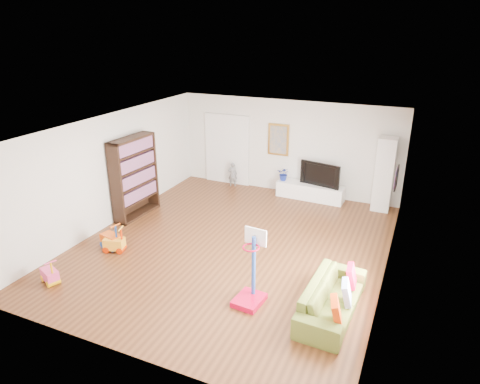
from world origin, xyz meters
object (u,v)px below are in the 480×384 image
at_px(media_console, 310,191).
at_px(sofa, 332,298).
at_px(bookshelf, 135,177).
at_px(basketball_hoop, 249,269).

bearing_deg(media_console, sofa, -68.55).
distance_m(media_console, bookshelf, 4.86).
distance_m(bookshelf, basketball_hoop, 4.77).
xyz_separation_m(sofa, basketball_hoop, (-1.39, -0.33, 0.41)).
bearing_deg(media_console, bookshelf, -140.66).
distance_m(sofa, basketball_hoop, 1.49).
xyz_separation_m(media_console, sofa, (1.71, -4.91, 0.07)).
xyz_separation_m(media_console, basketball_hoop, (0.32, -5.24, 0.47)).
height_order(bookshelf, sofa, bookshelf).
distance_m(media_console, sofa, 5.20).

